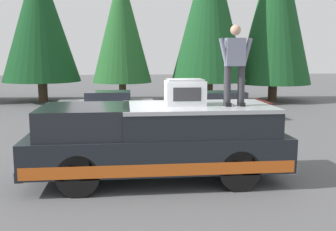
# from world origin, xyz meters

# --- Properties ---
(ground_plane) EXTENTS (90.00, 90.00, 0.00)m
(ground_plane) POSITION_xyz_m (0.00, 0.00, 0.00)
(ground_plane) COLOR #565659
(pickup_truck) EXTENTS (2.01, 5.54, 1.65)m
(pickup_truck) POSITION_xyz_m (-0.14, -0.32, 0.87)
(pickup_truck) COLOR black
(pickup_truck) RESTS_ON ground
(compressor_unit) EXTENTS (0.65, 0.84, 0.56)m
(compressor_unit) POSITION_xyz_m (-0.11, -0.93, 1.93)
(compressor_unit) COLOR silver
(compressor_unit) RESTS_ON pickup_truck
(person_on_truck_bed) EXTENTS (0.29, 0.72, 1.69)m
(person_on_truck_bed) POSITION_xyz_m (-0.37, -1.94, 2.55)
(person_on_truck_bed) COLOR #333338
(person_on_truck_bed) RESTS_ON pickup_truck
(parked_car_maroon) EXTENTS (1.64, 4.10, 1.16)m
(parked_car_maroon) POSITION_xyz_m (7.92, -3.65, 0.58)
(parked_car_maroon) COLOR maroon
(parked_car_maroon) RESTS_ON ground
(parked_car_grey) EXTENTS (1.64, 4.10, 1.16)m
(parked_car_grey) POSITION_xyz_m (8.55, 1.16, 0.58)
(parked_car_grey) COLOR gray
(parked_car_grey) RESTS_ON ground
(conifer_far_left) EXTENTS (4.27, 4.27, 9.99)m
(conifer_far_left) POSITION_xyz_m (14.09, -8.28, 5.50)
(conifer_far_left) COLOR #4C3826
(conifer_far_left) RESTS_ON ground
(conifer_left) EXTENTS (4.15, 4.15, 9.11)m
(conifer_left) POSITION_xyz_m (13.38, -4.28, 5.15)
(conifer_left) COLOR #4C3826
(conifer_left) RESTS_ON ground
(conifer_center_left) EXTENTS (3.24, 3.24, 7.38)m
(conifer_center_left) POSITION_xyz_m (13.68, 0.49, 4.27)
(conifer_center_left) COLOR #4C3826
(conifer_center_left) RESTS_ON ground
(conifer_center_right) EXTENTS (4.37, 4.37, 8.23)m
(conifer_center_right) POSITION_xyz_m (15.01, 5.06, 4.69)
(conifer_center_right) COLOR #4C3826
(conifer_center_right) RESTS_ON ground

